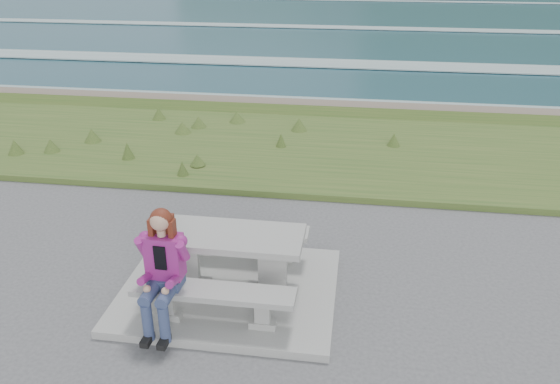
{
  "coord_description": "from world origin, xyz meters",
  "views": [
    {
      "loc": [
        1.43,
        -5.43,
        4.01
      ],
      "look_at": [
        0.45,
        1.2,
        0.86
      ],
      "focal_mm": 35.0,
      "sensor_mm": 36.0,
      "label": 1
    }
  ],
  "objects": [
    {
      "name": "shore_drop",
      "position": [
        0.0,
        7.9,
        0.0
      ],
      "size": [
        160.0,
        0.8,
        2.2
      ],
      "primitive_type": "cube",
      "color": "#67594D",
      "rests_on": "ground"
    },
    {
      "name": "seated_woman",
      "position": [
        -0.52,
        -0.83,
        0.61
      ],
      "size": [
        0.4,
        0.68,
        1.37
      ],
      "rotation": [
        0.0,
        0.0,
        -0.04
      ],
      "color": "navy",
      "rests_on": "concrete_slab"
    },
    {
      "name": "bench_seaward",
      "position": [
        0.0,
        0.7,
        0.45
      ],
      "size": [
        1.8,
        0.35,
        0.45
      ],
      "color": "gray",
      "rests_on": "concrete_slab"
    },
    {
      "name": "picnic_table",
      "position": [
        0.0,
        0.0,
        0.68
      ],
      "size": [
        1.8,
        0.75,
        0.75
      ],
      "color": "gray",
      "rests_on": "concrete_slab"
    },
    {
      "name": "grass_verge",
      "position": [
        0.0,
        5.0,
        0.0
      ],
      "size": [
        160.0,
        4.5,
        0.22
      ],
      "primitive_type": "cube",
      "color": "#325520",
      "rests_on": "ground"
    },
    {
      "name": "bench_landward",
      "position": [
        0.0,
        -0.7,
        0.45
      ],
      "size": [
        1.8,
        0.35,
        0.45
      ],
      "color": "gray",
      "rests_on": "concrete_slab"
    },
    {
      "name": "ocean",
      "position": [
        0.0,
        25.09,
        -1.74
      ],
      "size": [
        1600.0,
        1600.0,
        0.09
      ],
      "color": "#204B5A",
      "rests_on": "ground"
    },
    {
      "name": "concrete_slab",
      "position": [
        0.0,
        0.0,
        0.05
      ],
      "size": [
        2.6,
        2.1,
        0.1
      ],
      "primitive_type": "cube",
      "color": "gray",
      "rests_on": "ground"
    }
  ]
}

